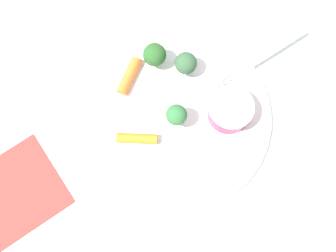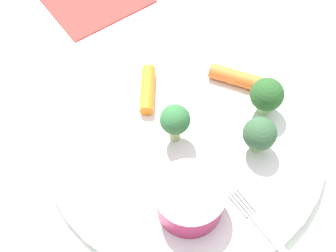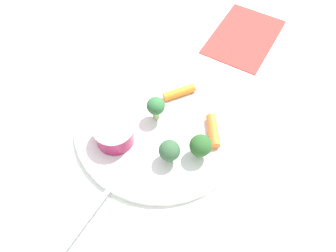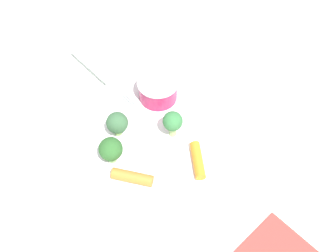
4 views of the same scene
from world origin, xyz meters
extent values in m
plane|color=white|center=(0.00, 0.00, 0.00)|extent=(2.40, 2.40, 0.00)
cylinder|color=white|center=(0.00, 0.00, 0.01)|extent=(0.28, 0.28, 0.01)
cylinder|color=#9D1F49|center=(0.08, -0.02, 0.03)|extent=(0.06, 0.06, 0.03)
cylinder|color=silver|center=(0.08, -0.02, 0.05)|extent=(0.06, 0.06, 0.00)
cylinder|color=#82C06E|center=(-0.01, 0.09, 0.02)|extent=(0.01, 0.01, 0.01)
sphere|color=#285726|center=(-0.01, 0.09, 0.04)|extent=(0.03, 0.03, 0.03)
cylinder|color=#92B36B|center=(0.00, -0.01, 0.02)|extent=(0.01, 0.01, 0.02)
sphere|color=#316D3A|center=(0.00, -0.01, 0.04)|extent=(0.03, 0.03, 0.03)
cylinder|color=#8DC063|center=(0.03, 0.06, 0.02)|extent=(0.01, 0.01, 0.01)
sphere|color=#345938|center=(0.03, 0.06, 0.04)|extent=(0.03, 0.03, 0.03)
cylinder|color=orange|center=(-0.06, -0.02, 0.02)|extent=(0.06, 0.03, 0.01)
cylinder|color=orange|center=(-0.05, 0.07, 0.02)|extent=(0.05, 0.06, 0.02)
cube|color=#AEB7B7|center=(0.16, 0.06, 0.01)|extent=(0.14, 0.05, 0.00)
cube|color=#AEB7B7|center=(0.09, 0.02, 0.01)|extent=(0.03, 0.01, 0.00)
cube|color=#AEB7B7|center=(0.09, 0.03, 0.01)|extent=(0.03, 0.01, 0.00)
cube|color=#AEB7B7|center=(0.08, 0.03, 0.01)|extent=(0.03, 0.01, 0.00)
cube|color=#AEB7B7|center=(0.08, 0.03, 0.01)|extent=(0.03, 0.01, 0.00)
cube|color=#B63731|center=(-0.27, -0.06, 0.00)|extent=(0.21, 0.17, 0.00)
camera|label=1|loc=(-0.05, -0.17, 0.57)|focal=43.00mm
camera|label=2|loc=(0.24, -0.08, 0.42)|focal=51.00mm
camera|label=3|loc=(0.19, 0.25, 0.47)|focal=36.02mm
camera|label=4|loc=(-0.34, 0.14, 0.54)|focal=46.06mm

